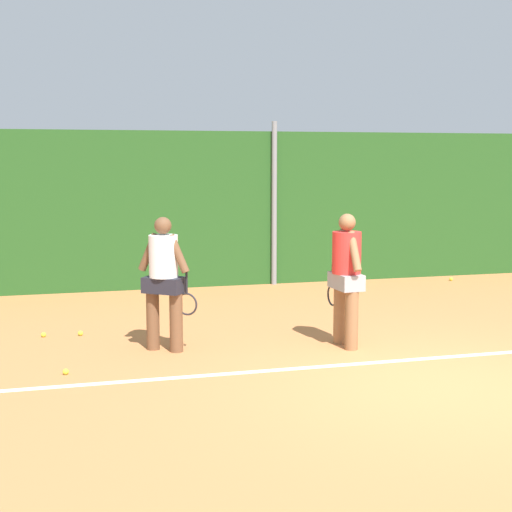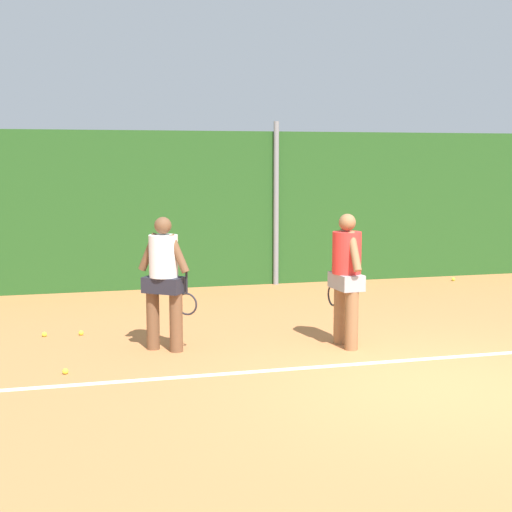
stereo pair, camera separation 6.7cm
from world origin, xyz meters
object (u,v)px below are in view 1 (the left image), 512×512
player_midcourt (164,276)px  tennis_ball_2 (66,372)px  tennis_ball_6 (80,333)px  tennis_ball_5 (44,335)px  player_foreground_near (346,273)px  tennis_ball_1 (451,279)px

player_midcourt → tennis_ball_2: 1.69m
tennis_ball_2 → tennis_ball_6: size_ratio=1.00×
tennis_ball_5 → tennis_ball_6: size_ratio=1.00×
player_midcourt → tennis_ball_5: bearing=179.3°
player_foreground_near → tennis_ball_5: (-3.72, 1.49, -0.91)m
tennis_ball_5 → tennis_ball_2: bearing=-81.9°
player_midcourt → tennis_ball_5: player_midcourt is taller
tennis_ball_5 → player_midcourt: bearing=-36.9°
player_foreground_near → tennis_ball_6: bearing=61.1°
tennis_ball_2 → tennis_ball_5: (-0.26, 1.86, 0.00)m
tennis_ball_2 → tennis_ball_6: same height
player_foreground_near → tennis_ball_5: bearing=63.4°
player_midcourt → tennis_ball_1: player_midcourt is taller
tennis_ball_2 → tennis_ball_6: 1.83m
player_foreground_near → player_midcourt: 2.28m
player_foreground_near → tennis_ball_1: bearing=-47.5°
tennis_ball_2 → tennis_ball_5: 1.88m
tennis_ball_1 → tennis_ball_6: (-7.12, -2.75, 0.00)m
tennis_ball_5 → tennis_ball_1: bearing=19.6°
tennis_ball_1 → tennis_ball_6: 7.63m
tennis_ball_6 → tennis_ball_5: bearing=175.1°
player_foreground_near → tennis_ball_1: size_ratio=25.64×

